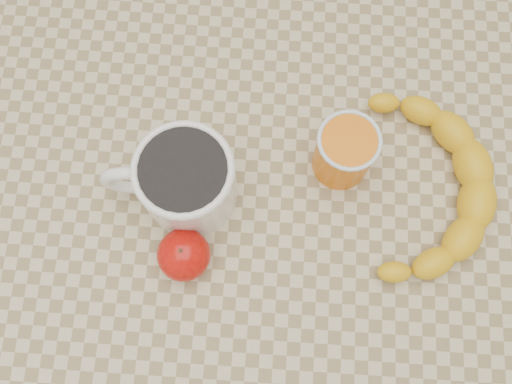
# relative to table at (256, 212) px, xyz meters

# --- Properties ---
(ground) EXTENTS (3.00, 3.00, 0.00)m
(ground) POSITION_rel_table_xyz_m (0.00, 0.00, -0.66)
(ground) COLOR tan
(ground) RESTS_ON ground
(table) EXTENTS (0.80, 0.80, 0.75)m
(table) POSITION_rel_table_xyz_m (0.00, 0.00, 0.00)
(table) COLOR #BFB187
(table) RESTS_ON ground
(coffee_mug) EXTENTS (0.17, 0.13, 0.10)m
(coffee_mug) POSITION_rel_table_xyz_m (-0.09, -0.00, 0.14)
(coffee_mug) COLOR white
(coffee_mug) RESTS_ON table
(orange_juice_glass) EXTENTS (0.08, 0.08, 0.09)m
(orange_juice_glass) POSITION_rel_table_xyz_m (0.11, 0.05, 0.13)
(orange_juice_glass) COLOR orange
(orange_juice_glass) RESTS_ON table
(apple) EXTENTS (0.08, 0.08, 0.06)m
(apple) POSITION_rel_table_xyz_m (-0.08, -0.09, 0.12)
(apple) COLOR #9C0505
(apple) RESTS_ON table
(banana) EXTENTS (0.28, 0.35, 0.05)m
(banana) POSITION_rel_table_xyz_m (0.21, 0.02, 0.11)
(banana) COLOR yellow
(banana) RESTS_ON table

